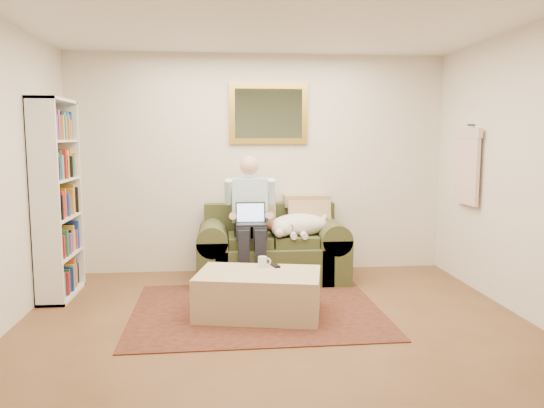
{
  "coord_description": "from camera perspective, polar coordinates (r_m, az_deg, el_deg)",
  "views": [
    {
      "loc": [
        -0.44,
        -3.88,
        1.61
      ],
      "look_at": [
        0.06,
        1.41,
        0.95
      ],
      "focal_mm": 35.0,
      "sensor_mm": 36.0,
      "label": 1
    }
  ],
  "objects": [
    {
      "name": "rug",
      "position": [
        5.08,
        -1.64,
        -11.33
      ],
      "size": [
        2.34,
        1.89,
        0.01
      ],
      "primitive_type": "cube",
      "rotation": [
        0.0,
        0.0,
        0.02
      ],
      "color": "black",
      "rests_on": "room_shell"
    },
    {
      "name": "hanging_shirt",
      "position": [
        6.08,
        20.3,
        4.2
      ],
      "size": [
        0.06,
        0.52,
        0.9
      ],
      "primitive_type": null,
      "color": "beige",
      "rests_on": "room_shell"
    },
    {
      "name": "ottoman",
      "position": [
        4.9,
        -1.44,
        -9.63
      ],
      "size": [
        1.22,
        0.91,
        0.4
      ],
      "primitive_type": "cube",
      "rotation": [
        0.0,
        0.0,
        -0.21
      ],
      "color": "#C9B086",
      "rests_on": "room_shell"
    },
    {
      "name": "coffee_mug",
      "position": [
        5.03,
        -1.03,
        -6.23
      ],
      "size": [
        0.08,
        0.08,
        0.1
      ],
      "primitive_type": "cylinder",
      "color": "white",
      "rests_on": "ottoman"
    },
    {
      "name": "bookshelf",
      "position": [
        5.76,
        -22.11,
        0.49
      ],
      "size": [
        0.28,
        0.8,
        2.0
      ],
      "primitive_type": null,
      "color": "white",
      "rests_on": "room_shell"
    },
    {
      "name": "seated_man",
      "position": [
        5.84,
        -2.33,
        -1.81
      ],
      "size": [
        0.55,
        0.79,
        1.41
      ],
      "primitive_type": null,
      "color": "#8CCBD8",
      "rests_on": "sofa"
    },
    {
      "name": "sleeping_dog",
      "position": [
        5.98,
        2.95,
        -2.24
      ],
      "size": [
        0.69,
        0.43,
        0.26
      ],
      "primitive_type": null,
      "color": "white",
      "rests_on": "sofa"
    },
    {
      "name": "laptop",
      "position": [
        5.77,
        -2.29,
        -1.58
      ],
      "size": [
        0.33,
        0.26,
        0.24
      ],
      "color": "black",
      "rests_on": "seated_man"
    },
    {
      "name": "room_shell",
      "position": [
        4.26,
        0.53,
        2.92
      ],
      "size": [
        4.51,
        5.0,
        2.61
      ],
      "color": "brown",
      "rests_on": "ground"
    },
    {
      "name": "tv_remote",
      "position": [
        5.06,
        0.33,
        -6.62
      ],
      "size": [
        0.09,
        0.16,
        0.02
      ],
      "primitive_type": "cube",
      "rotation": [
        0.0,
        0.0,
        0.3
      ],
      "color": "black",
      "rests_on": "ottoman"
    },
    {
      "name": "wall_mirror",
      "position": [
        6.38,
        -0.37,
        9.7
      ],
      "size": [
        0.94,
        0.04,
        0.72
      ],
      "color": "gold",
      "rests_on": "room_shell"
    },
    {
      "name": "sofa",
      "position": [
        6.09,
        -0.01,
        -5.43
      ],
      "size": [
        1.68,
        0.85,
        1.01
      ],
      "color": "#4B4A28",
      "rests_on": "room_shell"
    }
  ]
}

